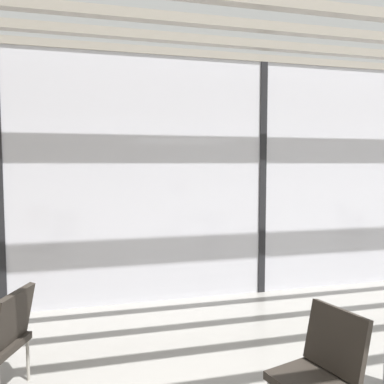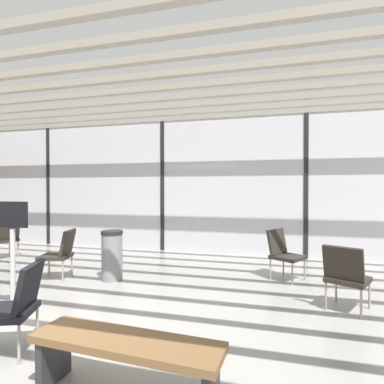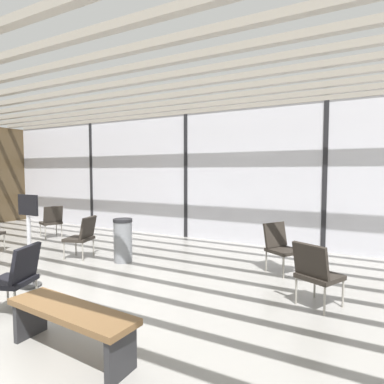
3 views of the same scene
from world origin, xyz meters
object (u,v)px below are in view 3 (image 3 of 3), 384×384
Objects in this scene: lounge_chair_6 at (83,235)px; parked_airplane at (250,160)px; lounge_chair_4 at (280,244)px; info_sign at (29,244)px; lounge_chair_3 at (17,274)px; trash_bin at (123,240)px; lounge_chair_1 at (52,220)px; waiting_bench at (70,319)px; lounge_chair_2 at (316,271)px.

parked_airplane is at bearing 158.74° from lounge_chair_6.
info_sign is at bearing 160.67° from lounge_chair_4.
lounge_chair_3 is 1.01× the size of trash_bin.
parked_airplane reaches higher than lounge_chair_1.
info_sign is at bearing -102.24° from trash_bin.
lounge_chair_3 is at bearing -82.40° from trash_bin.
lounge_chair_3 is at bearing 67.70° from lounge_chair_1.
parked_airplane is at bearing 53.95° from lounge_chair_4.
trash_bin is (3.20, -0.87, -0.06)m from lounge_chair_1.
lounge_chair_6 is at bearing 137.50° from lounge_chair_4.
info_sign is (-0.38, -1.74, 0.25)m from trash_bin.
parked_airplane is 16.67× the size of lounge_chair_6.
lounge_chair_4 is at bearing 74.71° from waiting_bench.
lounge_chair_1 is (-3.15, -7.42, -1.79)m from parked_airplane.
lounge_chair_6 is at bearing -95.76° from parked_airplane.
lounge_chair_3 is at bearing 174.02° from lounge_chair_4.
parked_airplane is 10.86m from lounge_chair_3.
lounge_chair_2 is at bearing 99.60° from lounge_chair_1.
info_sign is (-4.03, -1.28, 0.18)m from lounge_chair_2.
lounge_chair_2 is at bearing 17.62° from info_sign.
lounge_chair_4 is at bearing 89.58° from lounge_chair_6.
lounge_chair_1 and lounge_chair_4 have the same top height.
lounge_chair_2 is 1.00× the size of lounge_chair_4.
lounge_chair_4 is at bearing 38.25° from info_sign.
lounge_chair_4 is at bearing 110.29° from lounge_chair_1.
waiting_bench is 1.06× the size of info_sign.
lounge_chair_1 is at bearing 146.93° from waiting_bench.
info_sign is (-2.05, 1.00, 0.32)m from waiting_bench.
trash_bin reaches higher than waiting_bench.
waiting_bench is 1.77× the size of trash_bin.
lounge_chair_1 is at bearing 122.04° from lounge_chair_4.
parked_airplane reaches higher than lounge_chair_3.
parked_airplane is at bearing 102.40° from waiting_bench.
parked_airplane is 8.71m from lounge_chair_6.
info_sign reaches higher than lounge_chair_2.
lounge_chair_1 is 1.00× the size of lounge_chair_4.
lounge_chair_6 is (2.30, -1.06, 0.00)m from lounge_chair_1.
lounge_chair_3 is 0.60× the size of info_sign.
parked_airplane is at bearing 161.29° from lounge_chair_3.
lounge_chair_6 is 0.60× the size of info_sign.
lounge_chair_1 is 0.60× the size of info_sign.
lounge_chair_6 is (-1.23, 2.22, 0.00)m from lounge_chair_3.
lounge_chair_4 and lounge_chair_6 have the same top height.
info_sign reaches higher than lounge_chair_6.
lounge_chair_4 is 3.93m from lounge_chair_6.
lounge_chair_4 is 1.01× the size of trash_bin.
parked_airplane is at bearing 177.64° from lounge_chair_1.
trash_bin is (-0.32, 2.41, -0.06)m from lounge_chair_3.
lounge_chair_4 is (6.10, -0.04, 0.00)m from lounge_chair_1.
lounge_chair_1 is 2.53m from lounge_chair_6.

